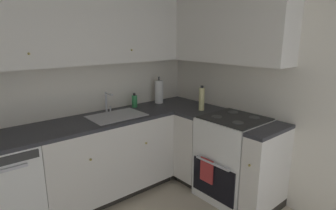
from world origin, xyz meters
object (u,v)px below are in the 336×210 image
oven_range (233,157)px  oil_bottle (202,99)px  soap_bottle (135,101)px  dishwasher (0,191)px  paper_towel_roll (159,92)px

oven_range → oil_bottle: 0.75m
oil_bottle → soap_bottle: bearing=129.6°
oil_bottle → oven_range: bearing=-87.8°
dishwasher → oil_bottle: size_ratio=2.99×
oven_range → oil_bottle: oil_bottle is taller
oven_range → oil_bottle: size_ratio=3.62×
paper_towel_roll → oil_bottle: 0.63m
dishwasher → oil_bottle: oil_bottle is taller
dishwasher → oven_range: 2.28m
dishwasher → soap_bottle: bearing=6.7°
soap_bottle → paper_towel_roll: size_ratio=0.49×
oil_bottle → dishwasher: bearing=167.6°
dishwasher → soap_bottle: size_ratio=5.00×
dishwasher → oil_bottle: 2.20m
paper_towel_roll → oil_bottle: paper_towel_roll is taller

